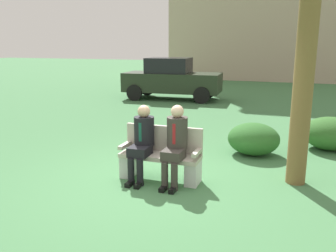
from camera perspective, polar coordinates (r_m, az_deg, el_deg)
name	(u,v)px	position (r m, az deg, el deg)	size (l,w,h in m)	color
ground_plane	(151,182)	(6.10, -2.75, -8.86)	(80.00, 80.00, 0.00)	#417547
park_bench	(161,156)	(6.11, -1.10, -4.86)	(1.36, 0.44, 0.90)	#B7AD9E
seated_man_left	(142,139)	(6.01, -4.13, -2.05)	(0.34, 0.72, 1.27)	black
seated_man_right	(175,141)	(5.81, 1.20, -2.38)	(0.34, 0.72, 1.30)	#38332D
shrub_near_bench	(254,139)	(7.66, 13.42, -2.00)	(1.06, 0.97, 0.66)	#2B6127
shrub_mid_lawn	(331,133)	(8.54, 24.39, -1.08)	(1.14, 1.05, 0.72)	#306127
parked_car_near	(172,79)	(14.77, 0.57, 7.50)	(3.99, 1.91, 1.68)	#232D1E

